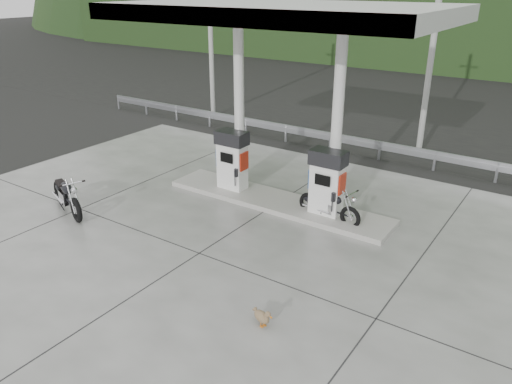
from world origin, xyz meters
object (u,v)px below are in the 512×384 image
Objects in this scene: gas_pump_right at (327,182)px; duck at (262,317)px; gas_pump_left at (232,160)px; motorcycle_left at (67,196)px; motorcycle_right at (329,206)px.

duck is (1.15, -4.90, -0.87)m from gas_pump_right.
duck is at bearing -48.41° from gas_pump_left.
motorcycle_left is 4.26× the size of duck.
motorcycle_right is at bearing 121.83° from duck.
gas_pump_right reaches higher than motorcycle_left.
duck is (7.35, -1.12, -0.32)m from motorcycle_left.
motorcycle_right is at bearing -1.85° from gas_pump_left.
gas_pump_right is 5.11m from duck.
motorcycle_right is (6.35, 3.68, -0.06)m from motorcycle_left.
gas_pump_right is 7.28m from motorcycle_left.
gas_pump_left reaches higher than duck.
motorcycle_left is 1.14× the size of motorcycle_right.
gas_pump_right reaches higher than motorcycle_right.
motorcycle_left is at bearing -128.36° from gas_pump_left.
gas_pump_left is 6.61m from duck.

